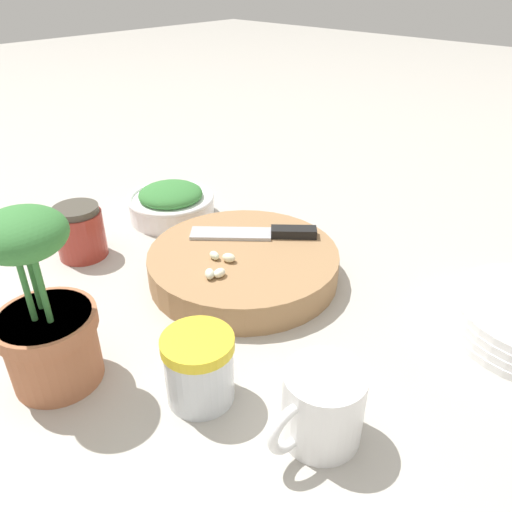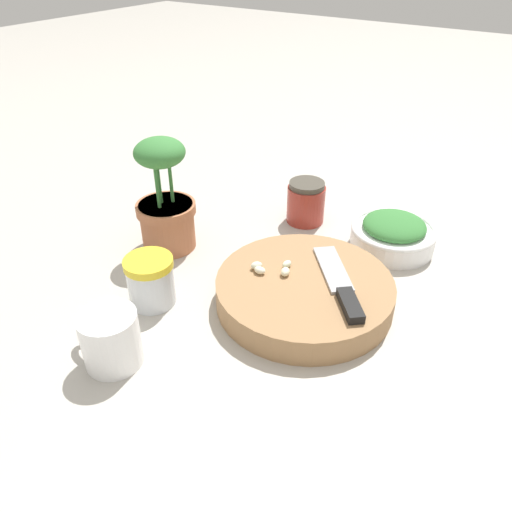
{
  "view_description": "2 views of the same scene",
  "coord_description": "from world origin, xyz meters",
  "px_view_note": "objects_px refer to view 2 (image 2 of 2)",
  "views": [
    {
      "loc": [
        -0.4,
        0.37,
        0.39
      ],
      "look_at": [
        -0.02,
        -0.04,
        0.05
      ],
      "focal_mm": 35.0,
      "sensor_mm": 36.0,
      "label": 1
    },
    {
      "loc": [
        -0.51,
        -0.32,
        0.48
      ],
      "look_at": [
        -0.02,
        0.01,
        0.08
      ],
      "focal_mm": 35.0,
      "sensor_mm": 36.0,
      "label": 2
    }
  ],
  "objects_px": {
    "chef_knife": "(341,286)",
    "spice_jar": "(151,281)",
    "cutting_board": "(304,292)",
    "garlic_cloves": "(272,268)",
    "honey_jar": "(306,202)",
    "herb_bowl": "(393,233)",
    "coffee_mug": "(110,338)",
    "potted_herb": "(165,205)"
  },
  "relations": [
    {
      "from": "chef_knife",
      "to": "spice_jar",
      "type": "bearing_deg",
      "value": 168.33
    },
    {
      "from": "cutting_board",
      "to": "chef_knife",
      "type": "bearing_deg",
      "value": -75.77
    },
    {
      "from": "garlic_cloves",
      "to": "spice_jar",
      "type": "relative_size",
      "value": 0.83
    },
    {
      "from": "cutting_board",
      "to": "honey_jar",
      "type": "bearing_deg",
      "value": 28.86
    },
    {
      "from": "herb_bowl",
      "to": "coffee_mug",
      "type": "distance_m",
      "value": 0.5
    },
    {
      "from": "spice_jar",
      "to": "honey_jar",
      "type": "height_order",
      "value": "honey_jar"
    },
    {
      "from": "honey_jar",
      "to": "herb_bowl",
      "type": "bearing_deg",
      "value": -89.22
    },
    {
      "from": "cutting_board",
      "to": "spice_jar",
      "type": "bearing_deg",
      "value": 123.08
    },
    {
      "from": "cutting_board",
      "to": "coffee_mug",
      "type": "height_order",
      "value": "coffee_mug"
    },
    {
      "from": "garlic_cloves",
      "to": "honey_jar",
      "type": "bearing_deg",
      "value": 16.7
    },
    {
      "from": "honey_jar",
      "to": "potted_herb",
      "type": "relative_size",
      "value": 0.41
    },
    {
      "from": "cutting_board",
      "to": "garlic_cloves",
      "type": "height_order",
      "value": "garlic_cloves"
    },
    {
      "from": "chef_knife",
      "to": "honey_jar",
      "type": "height_order",
      "value": "honey_jar"
    },
    {
      "from": "chef_knife",
      "to": "coffee_mug",
      "type": "distance_m",
      "value": 0.32
    },
    {
      "from": "cutting_board",
      "to": "potted_herb",
      "type": "height_order",
      "value": "potted_herb"
    },
    {
      "from": "herb_bowl",
      "to": "garlic_cloves",
      "type": "bearing_deg",
      "value": 155.45
    },
    {
      "from": "spice_jar",
      "to": "chef_knife",
      "type": "bearing_deg",
      "value": -60.43
    },
    {
      "from": "cutting_board",
      "to": "spice_jar",
      "type": "height_order",
      "value": "spice_jar"
    },
    {
      "from": "chef_knife",
      "to": "spice_jar",
      "type": "relative_size",
      "value": 2.04
    },
    {
      "from": "herb_bowl",
      "to": "potted_herb",
      "type": "distance_m",
      "value": 0.39
    },
    {
      "from": "chef_knife",
      "to": "potted_herb",
      "type": "bearing_deg",
      "value": 139.75
    },
    {
      "from": "coffee_mug",
      "to": "potted_herb",
      "type": "xyz_separation_m",
      "value": [
        0.25,
        0.13,
        0.04
      ]
    },
    {
      "from": "honey_jar",
      "to": "potted_herb",
      "type": "bearing_deg",
      "value": 144.0
    },
    {
      "from": "cutting_board",
      "to": "honey_jar",
      "type": "distance_m",
      "value": 0.25
    },
    {
      "from": "cutting_board",
      "to": "spice_jar",
      "type": "distance_m",
      "value": 0.23
    },
    {
      "from": "herb_bowl",
      "to": "potted_herb",
      "type": "relative_size",
      "value": 0.74
    },
    {
      "from": "coffee_mug",
      "to": "honey_jar",
      "type": "height_order",
      "value": "honey_jar"
    },
    {
      "from": "chef_knife",
      "to": "garlic_cloves",
      "type": "distance_m",
      "value": 0.11
    },
    {
      "from": "coffee_mug",
      "to": "chef_knife",
      "type": "bearing_deg",
      "value": -37.94
    },
    {
      "from": "herb_bowl",
      "to": "potted_herb",
      "type": "height_order",
      "value": "potted_herb"
    },
    {
      "from": "garlic_cloves",
      "to": "herb_bowl",
      "type": "relative_size",
      "value": 0.43
    },
    {
      "from": "chef_knife",
      "to": "spice_jar",
      "type": "height_order",
      "value": "spice_jar"
    },
    {
      "from": "garlic_cloves",
      "to": "herb_bowl",
      "type": "distance_m",
      "value": 0.25
    },
    {
      "from": "chef_knife",
      "to": "honey_jar",
      "type": "xyz_separation_m",
      "value": [
        0.21,
        0.17,
        -0.01
      ]
    },
    {
      "from": "spice_jar",
      "to": "potted_herb",
      "type": "height_order",
      "value": "potted_herb"
    },
    {
      "from": "cutting_board",
      "to": "chef_knife",
      "type": "height_order",
      "value": "chef_knife"
    },
    {
      "from": "honey_jar",
      "to": "potted_herb",
      "type": "distance_m",
      "value": 0.27
    },
    {
      "from": "honey_jar",
      "to": "potted_herb",
      "type": "height_order",
      "value": "potted_herb"
    },
    {
      "from": "coffee_mug",
      "to": "potted_herb",
      "type": "height_order",
      "value": "potted_herb"
    },
    {
      "from": "herb_bowl",
      "to": "coffee_mug",
      "type": "height_order",
      "value": "coffee_mug"
    },
    {
      "from": "herb_bowl",
      "to": "coffee_mug",
      "type": "bearing_deg",
      "value": 156.77
    },
    {
      "from": "garlic_cloves",
      "to": "potted_herb",
      "type": "bearing_deg",
      "value": 86.36
    }
  ]
}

